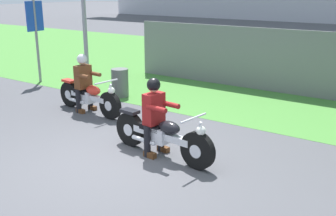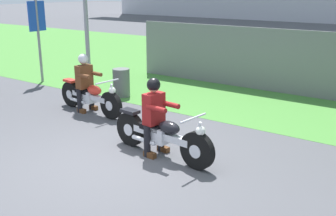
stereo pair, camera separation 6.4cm
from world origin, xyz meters
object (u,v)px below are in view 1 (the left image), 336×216
at_px(motorcycle_follow, 89,97).
at_px(sign_banner, 36,27).
at_px(rider_follow, 84,78).
at_px(motorcycle_lead, 162,135).
at_px(trash_can, 120,83).
at_px(rider_lead, 155,111).

relative_size(motorcycle_follow, sign_banner, 0.83).
height_order(motorcycle_follow, rider_follow, rider_follow).
distance_m(motorcycle_follow, rider_follow, 0.46).
bearing_deg(motorcycle_lead, trash_can, 147.27).
bearing_deg(rider_lead, motorcycle_lead, -0.81).
xyz_separation_m(rider_lead, motorcycle_follow, (-2.79, 1.13, -0.43)).
xyz_separation_m(trash_can, sign_banner, (-3.28, -0.10, 1.34)).
height_order(rider_lead, sign_banner, sign_banner).
bearing_deg(rider_lead, sign_banner, 164.45).
xyz_separation_m(motorcycle_follow, sign_banner, (-3.66, 1.45, 1.33)).
height_order(motorcycle_follow, sign_banner, sign_banner).
distance_m(motorcycle_lead, trash_can, 4.30).
bearing_deg(rider_lead, motorcycle_follow, 164.22).
height_order(rider_lead, rider_follow, rider_lead).
height_order(motorcycle_lead, sign_banner, sign_banner).
distance_m(motorcycle_follow, sign_banner, 4.15).
relative_size(rider_lead, sign_banner, 0.54).
bearing_deg(motorcycle_follow, motorcycle_lead, -14.99).
xyz_separation_m(rider_lead, trash_can, (-3.17, 2.69, -0.44)).
bearing_deg(trash_can, sign_banner, -178.23).
bearing_deg(rider_lead, rider_follow, 165.00).
relative_size(rider_lead, trash_can, 1.82).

